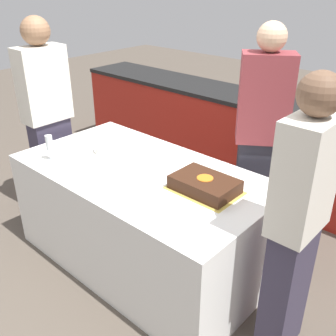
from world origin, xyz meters
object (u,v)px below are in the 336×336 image
Objects in this scene: plate_stack at (107,148)px; person_cutting_cake at (260,142)px; person_seated_left at (48,116)px; person_seated_right at (297,224)px; cake at (205,185)px; wine_glass at (49,144)px.

person_cutting_cake is (0.91, 0.66, 0.10)m from plate_stack.
person_seated_right is at bearing -90.00° from person_seated_left.
person_seated_left is at bearing -10.91° from person_cutting_cake.
person_seated_left is (-1.62, -0.07, 0.08)m from cake.
plate_stack is 0.12× the size of person_seated_right.
person_seated_right is (1.73, 0.32, -0.04)m from wine_glass.
person_seated_right is at bearing 97.07° from person_cutting_cake.
wine_glass is at bearing -115.67° from plate_stack.
plate_stack is at bearing -178.95° from cake.
cake is 0.26× the size of person_seated_left.
cake is 0.27× the size of person_seated_right.
person_seated_left is (-1.62, -0.71, -0.00)m from person_cutting_cake.
cake is 1.62m from person_seated_left.
plate_stack is at bearing -85.93° from person_seated_left.
cake is 2.23× the size of plate_stack.
wine_glass reaches higher than cake.
plate_stack is 1.55m from person_seated_right.
person_seated_right is (0.63, -0.07, 0.04)m from cake.
plate_stack is 0.11× the size of person_cutting_cake.
person_seated_right is at bearing -6.02° from cake.
cake is at bearing 19.61° from wine_glass.
wine_glass is at bearing -121.43° from person_seated_left.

